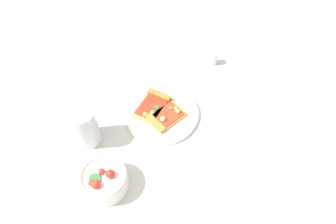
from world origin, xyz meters
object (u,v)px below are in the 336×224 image
(pizza_slice_far, at_px, (154,104))
(soda_glass, at_px, (85,127))
(pepper_shaker, at_px, (214,57))
(salad_bowl, at_px, (104,180))
(pizza_slice_near, at_px, (165,117))
(plate, at_px, (161,113))
(paper_napkin, at_px, (249,105))

(pizza_slice_far, distance_m, soda_glass, 0.23)
(pepper_shaker, bearing_deg, salad_bowl, -9.17)
(salad_bowl, relative_size, soda_glass, 0.93)
(pizza_slice_far, height_order, pepper_shaker, pepper_shaker)
(pizza_slice_near, distance_m, salad_bowl, 0.27)
(pizza_slice_far, bearing_deg, salad_bowl, 1.12)
(plate, bearing_deg, pepper_shaker, 167.43)
(plate, height_order, paper_napkin, plate)
(plate, height_order, pizza_slice_near, pizza_slice_near)
(pepper_shaker, bearing_deg, paper_napkin, 53.23)
(salad_bowl, distance_m, soda_glass, 0.17)
(plate, bearing_deg, salad_bowl, -5.61)
(salad_bowl, bearing_deg, pizza_slice_far, -178.88)
(paper_napkin, bearing_deg, pizza_slice_far, -61.71)
(pizza_slice_near, bearing_deg, plate, -129.22)
(salad_bowl, xyz_separation_m, pepper_shaker, (-0.58, 0.09, -0.00))
(plate, height_order, pizza_slice_far, pizza_slice_far)
(soda_glass, xyz_separation_m, paper_napkin, (-0.34, 0.40, -0.06))
(plate, height_order, soda_glass, soda_glass)
(paper_napkin, bearing_deg, salad_bowl, -31.29)
(plate, xyz_separation_m, pizza_slice_far, (-0.01, -0.03, 0.01))
(plate, relative_size, soda_glass, 1.76)
(plate, xyz_separation_m, pizza_slice_near, (0.02, 0.02, 0.01))
(plate, relative_size, pepper_shaker, 3.84)
(pizza_slice_far, xyz_separation_m, pepper_shaker, (-0.28, 0.10, 0.01))
(salad_bowl, xyz_separation_m, soda_glass, (-0.11, -0.13, 0.03))
(pizza_slice_near, xyz_separation_m, soda_glass, (0.16, -0.18, 0.04))
(salad_bowl, height_order, soda_glass, soda_glass)
(paper_napkin, bearing_deg, pizza_slice_near, -50.98)
(soda_glass, height_order, paper_napkin, soda_glass)
(pizza_slice_near, relative_size, pizza_slice_far, 1.09)
(soda_glass, height_order, pepper_shaker, soda_glass)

